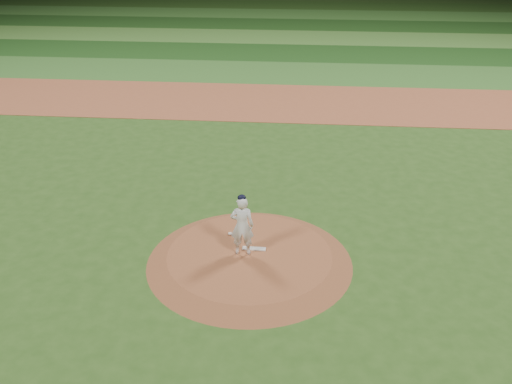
% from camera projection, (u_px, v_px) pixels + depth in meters
% --- Properties ---
extents(ground, '(120.00, 120.00, 0.00)m').
position_uv_depth(ground, '(250.00, 262.00, 15.30)').
color(ground, '#2A4D18').
rests_on(ground, ground).
extents(infield_dirt_band, '(70.00, 6.00, 0.02)m').
position_uv_depth(infield_dirt_band, '(277.00, 102.00, 27.76)').
color(infield_dirt_band, brown).
rests_on(infield_dirt_band, ground).
extents(outfield_stripe_0, '(70.00, 5.00, 0.02)m').
position_uv_depth(outfield_stripe_0, '(282.00, 73.00, 32.66)').
color(outfield_stripe_0, '#326524').
rests_on(outfield_stripe_0, ground).
extents(outfield_stripe_1, '(70.00, 5.00, 0.02)m').
position_uv_depth(outfield_stripe_1, '(286.00, 53.00, 37.11)').
color(outfield_stripe_1, '#194215').
rests_on(outfield_stripe_1, ground).
extents(outfield_stripe_2, '(70.00, 5.00, 0.02)m').
position_uv_depth(outfield_stripe_2, '(289.00, 37.00, 41.56)').
color(outfield_stripe_2, '#41772B').
rests_on(outfield_stripe_2, ground).
extents(outfield_stripe_3, '(70.00, 5.00, 0.02)m').
position_uv_depth(outfield_stripe_3, '(291.00, 24.00, 46.01)').
color(outfield_stripe_3, '#1B4215').
rests_on(outfield_stripe_3, ground).
extents(outfield_stripe_4, '(70.00, 5.00, 0.02)m').
position_uv_depth(outfield_stripe_4, '(293.00, 14.00, 50.46)').
color(outfield_stripe_4, '#366D27').
rests_on(outfield_stripe_4, ground).
extents(outfield_stripe_5, '(70.00, 5.00, 0.02)m').
position_uv_depth(outfield_stripe_5, '(294.00, 5.00, 54.92)').
color(outfield_stripe_5, '#254B18').
rests_on(outfield_stripe_5, ground).
extents(pitchers_mound, '(5.50, 5.50, 0.25)m').
position_uv_depth(pitchers_mound, '(250.00, 258.00, 15.25)').
color(pitchers_mound, brown).
rests_on(pitchers_mound, ground).
extents(pitching_rubber, '(0.64, 0.18, 0.03)m').
position_uv_depth(pitching_rubber, '(254.00, 249.00, 15.40)').
color(pitching_rubber, silver).
rests_on(pitching_rubber, pitchers_mound).
extents(rosin_bag, '(0.13, 0.13, 0.07)m').
position_uv_depth(rosin_bag, '(230.00, 234.00, 16.07)').
color(rosin_bag, silver).
rests_on(rosin_bag, pitchers_mound).
extents(pitcher_on_mound, '(0.63, 0.43, 1.74)m').
position_uv_depth(pitcher_on_mound, '(242.00, 225.00, 14.85)').
color(pitcher_on_mound, white).
rests_on(pitcher_on_mound, pitchers_mound).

